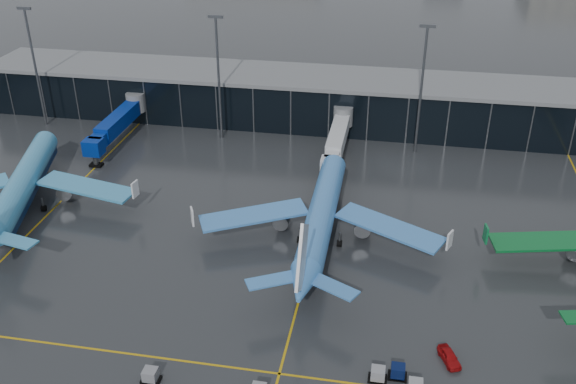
% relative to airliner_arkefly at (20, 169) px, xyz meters
% --- Properties ---
extents(ground, '(600.00, 600.00, 0.00)m').
position_rel_airliner_arkefly_xyz_m(ground, '(39.79, -16.18, -7.01)').
color(ground, '#282B2D').
rests_on(ground, ground).
extents(terminal_pier, '(142.00, 17.00, 10.70)m').
position_rel_airliner_arkefly_xyz_m(terminal_pier, '(39.79, 45.82, -1.59)').
color(terminal_pier, black).
rests_on(terminal_pier, ground).
extents(jet_bridges, '(94.00, 27.50, 7.20)m').
position_rel_airliner_arkefly_xyz_m(jet_bridges, '(4.79, 26.81, -2.46)').
color(jet_bridges, '#595B60').
rests_on(jet_bridges, ground).
extents(flood_masts, '(203.00, 0.50, 25.50)m').
position_rel_airliner_arkefly_xyz_m(flood_masts, '(44.79, 33.82, 6.80)').
color(flood_masts, '#595B60').
rests_on(flood_masts, ground).
extents(taxi_lines, '(220.00, 120.00, 0.02)m').
position_rel_airliner_arkefly_xyz_m(taxi_lines, '(49.79, -5.57, -7.00)').
color(taxi_lines, gold).
rests_on(taxi_lines, ground).
extents(airliner_arkefly, '(51.22, 55.01, 14.02)m').
position_rel_airliner_arkefly_xyz_m(airliner_arkefly, '(0.00, 0.00, 0.00)').
color(airliner_arkefly, '#41A0D6').
rests_on(airliner_arkefly, ground).
extents(airliner_klm_near, '(39.87, 45.32, 13.84)m').
position_rel_airliner_arkefly_xyz_m(airliner_klm_near, '(50.60, -0.86, -0.09)').
color(airliner_klm_near, '#448CDF').
rests_on(airliner_klm_near, ground).
extents(mobile_airstair, '(3.09, 3.73, 3.45)m').
position_rel_airliner_arkefly_xyz_m(mobile_airstair, '(49.12, -10.64, -6.24)').
color(mobile_airstair, silver).
rests_on(mobile_airstair, ground).
extents(service_van_red, '(3.13, 4.44, 1.40)m').
position_rel_airliner_arkefly_xyz_m(service_van_red, '(69.31, -25.51, -6.31)').
color(service_van_red, '#A90D0F').
rests_on(service_van_red, ground).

